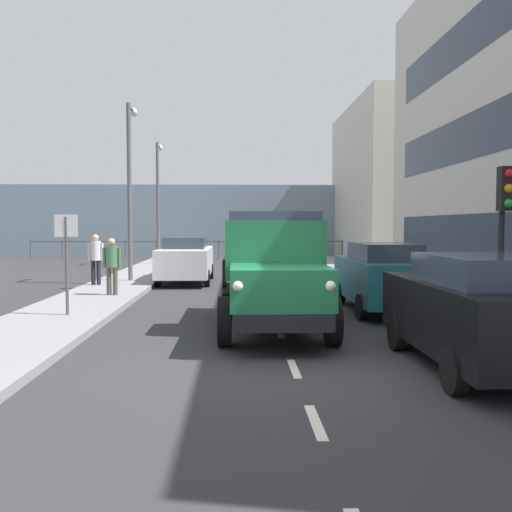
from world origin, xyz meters
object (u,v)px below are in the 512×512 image
at_px(lamp_post_promenade, 130,175).
at_px(street_sign, 66,247).
at_px(car_teal_kerbside_1, 382,276).
at_px(traffic_light_near, 504,210).
at_px(pedestrian_couple_a, 112,262).
at_px(car_white_oppositeside_0, 186,259).
at_px(truck_vintage_green, 274,274).
at_px(lamp_post_far, 158,192).
at_px(pedestrian_in_dark_coat, 96,255).
at_px(car_black_kerbside_near, 480,310).

xyz_separation_m(lamp_post_promenade, street_sign, (-0.08, 8.02, -2.30)).
height_order(car_teal_kerbside_1, street_sign, street_sign).
xyz_separation_m(traffic_light_near, lamp_post_promenade, (9.35, -9.38, 1.51)).
bearing_deg(lamp_post_promenade, pedestrian_couple_a, 93.65).
distance_m(car_white_oppositeside_0, pedestrian_couple_a, 5.17).
bearing_deg(truck_vintage_green, lamp_post_far, -75.20).
xyz_separation_m(pedestrian_in_dark_coat, traffic_light_near, (-10.22, 7.71, 1.32)).
bearing_deg(pedestrian_couple_a, truck_vintage_green, 131.07).
relative_size(car_black_kerbside_near, street_sign, 1.82).
bearing_deg(traffic_light_near, car_white_oppositeside_0, -53.10).
height_order(truck_vintage_green, lamp_post_promenade, lamp_post_promenade).
height_order(traffic_light_near, lamp_post_far, lamp_post_far).
distance_m(pedestrian_in_dark_coat, lamp_post_far, 11.10).
bearing_deg(car_black_kerbside_near, truck_vintage_green, -46.23).
bearing_deg(pedestrian_in_dark_coat, pedestrian_couple_a, 112.62).
bearing_deg(lamp_post_far, truck_vintage_green, 104.80).
bearing_deg(lamp_post_promenade, traffic_light_near, 134.92).
xyz_separation_m(traffic_light_near, street_sign, (9.27, -1.36, -0.79)).
xyz_separation_m(car_teal_kerbside_1, traffic_light_near, (-1.84, 2.54, 1.58)).
bearing_deg(traffic_light_near, street_sign, -8.35).
distance_m(car_black_kerbside_near, car_teal_kerbside_1, 5.61).
bearing_deg(pedestrian_in_dark_coat, car_black_kerbside_near, 127.90).
relative_size(car_black_kerbside_near, traffic_light_near, 1.28).
bearing_deg(lamp_post_promenade, lamp_post_far, -88.42).
height_order(car_teal_kerbside_1, car_white_oppositeside_0, same).
distance_m(car_white_oppositeside_0, pedestrian_in_dark_coat, 3.55).
height_order(pedestrian_in_dark_coat, lamp_post_promenade, lamp_post_promenade).
height_order(car_black_kerbside_near, street_sign, street_sign).
relative_size(car_teal_kerbside_1, lamp_post_promenade, 0.64).
relative_size(truck_vintage_green, car_teal_kerbside_1, 1.37).
bearing_deg(car_black_kerbside_near, traffic_light_near, -120.94).
height_order(traffic_light_near, lamp_post_promenade, lamp_post_promenade).
height_order(pedestrian_couple_a, traffic_light_near, traffic_light_near).
xyz_separation_m(truck_vintage_green, car_black_kerbside_near, (-2.88, 3.01, -0.28)).
xyz_separation_m(truck_vintage_green, lamp_post_far, (4.88, -18.49, 2.76)).
bearing_deg(car_teal_kerbside_1, car_white_oppositeside_0, -52.72).
bearing_deg(street_sign, pedestrian_in_dark_coat, -81.47).
bearing_deg(street_sign, car_teal_kerbside_1, -170.95).
height_order(truck_vintage_green, car_black_kerbside_near, truck_vintage_green).
bearing_deg(truck_vintage_green, traffic_light_near, -179.31).
bearing_deg(street_sign, traffic_light_near, 171.65).
distance_m(traffic_light_near, lamp_post_far, 20.84).
distance_m(pedestrian_couple_a, lamp_post_promenade, 5.29).
relative_size(car_teal_kerbside_1, traffic_light_near, 1.28).
xyz_separation_m(pedestrian_in_dark_coat, lamp_post_far, (-0.62, -10.73, 2.79)).
relative_size(car_black_kerbside_near, car_white_oppositeside_0, 0.87).
bearing_deg(traffic_light_near, pedestrian_couple_a, -28.57).
bearing_deg(truck_vintage_green, car_black_kerbside_near, 133.77).
height_order(lamp_post_promenade, lamp_post_far, lamp_post_promenade).
distance_m(pedestrian_couple_a, pedestrian_in_dark_coat, 3.01).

